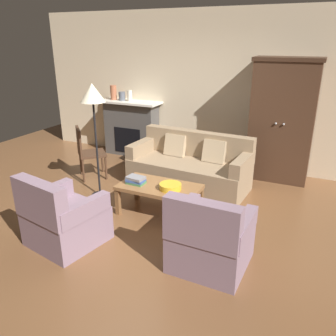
% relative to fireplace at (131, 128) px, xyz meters
% --- Properties ---
extents(ground_plane, '(9.60, 9.60, 0.00)m').
position_rel_fireplace_xyz_m(ground_plane, '(1.55, -2.30, -0.57)').
color(ground_plane, brown).
extents(back_wall, '(7.20, 0.10, 2.80)m').
position_rel_fireplace_xyz_m(back_wall, '(1.55, 0.25, 0.83)').
color(back_wall, beige).
rests_on(back_wall, ground).
extents(fireplace, '(1.26, 0.48, 1.12)m').
position_rel_fireplace_xyz_m(fireplace, '(0.00, 0.00, 0.00)').
color(fireplace, '#4C4947').
rests_on(fireplace, ground).
extents(armoire, '(1.06, 0.57, 2.02)m').
position_rel_fireplace_xyz_m(armoire, '(2.95, -0.08, 0.45)').
color(armoire, '#472D1E').
rests_on(armoire, ground).
extents(couch, '(1.97, 0.97, 0.86)m').
position_rel_fireplace_xyz_m(couch, '(1.71, -1.04, -0.25)').
color(couch, '#937A5B').
rests_on(couch, ground).
extents(coffee_table, '(1.10, 0.60, 0.42)m').
position_rel_fireplace_xyz_m(coffee_table, '(1.68, -2.11, -0.20)').
color(coffee_table, olive).
rests_on(coffee_table, ground).
extents(fruit_bowl, '(0.29, 0.29, 0.08)m').
position_rel_fireplace_xyz_m(fruit_bowl, '(1.87, -2.16, -0.11)').
color(fruit_bowl, gold).
rests_on(fruit_bowl, coffee_table).
extents(book_stack, '(0.26, 0.19, 0.10)m').
position_rel_fireplace_xyz_m(book_stack, '(1.36, -2.18, -0.10)').
color(book_stack, '#427A4C').
rests_on(book_stack, coffee_table).
extents(mantel_vase_terracotta, '(0.13, 0.13, 0.29)m').
position_rel_fireplace_xyz_m(mantel_vase_terracotta, '(-0.38, -0.02, 0.70)').
color(mantel_vase_terracotta, '#A86042').
rests_on(mantel_vase_terracotta, fireplace).
extents(mantel_vase_slate, '(0.13, 0.13, 0.17)m').
position_rel_fireplace_xyz_m(mantel_vase_slate, '(-0.18, -0.02, 0.64)').
color(mantel_vase_slate, '#565B66').
rests_on(mantel_vase_slate, fireplace).
extents(mantel_vase_cream, '(0.10, 0.10, 0.21)m').
position_rel_fireplace_xyz_m(mantel_vase_cream, '(0.00, -0.02, 0.66)').
color(mantel_vase_cream, beige).
rests_on(mantel_vase_cream, fireplace).
extents(armchair_near_left, '(0.90, 0.90, 0.88)m').
position_rel_fireplace_xyz_m(armchair_near_left, '(0.99, -3.25, -0.25)').
color(armchair_near_left, gray).
rests_on(armchair_near_left, ground).
extents(armchair_near_right, '(0.80, 0.79, 0.88)m').
position_rel_fireplace_xyz_m(armchair_near_right, '(2.68, -2.95, -0.25)').
color(armchair_near_right, gray).
rests_on(armchair_near_right, ground).
extents(side_chair_wooden, '(0.62, 0.62, 0.90)m').
position_rel_fireplace_xyz_m(side_chair_wooden, '(-0.03, -1.46, -0.06)').
color(side_chair_wooden, '#472D1E').
rests_on(side_chair_wooden, ground).
extents(floor_lamp, '(0.36, 0.36, 1.71)m').
position_rel_fireplace_xyz_m(floor_lamp, '(0.59, -1.99, 0.91)').
color(floor_lamp, black).
rests_on(floor_lamp, ground).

